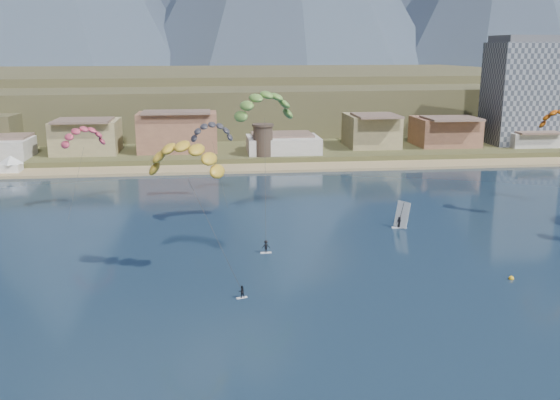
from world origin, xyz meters
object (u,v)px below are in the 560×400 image
kitesurfer_yellow (185,153)px  kitesurfer_green (265,102)px  apartment_tower (523,91)px  watchtower (263,140)px  windsurfer (400,220)px  buoy (511,278)px

kitesurfer_yellow → kitesurfer_green: bearing=60.4°
apartment_tower → watchtower: size_ratio=3.72×
windsurfer → buoy: windsurfer is taller
apartment_tower → watchtower: bearing=-170.1°
buoy → kitesurfer_green: bearing=137.5°
apartment_tower → kitesurfer_green: 113.89m
watchtower → apartment_tower: bearing=9.9°
apartment_tower → kitesurfer_yellow: (-97.53, -97.36, -0.92)m
watchtower → buoy: bearing=-74.2°
kitesurfer_green → apartment_tower: bearing=41.6°
kitesurfer_green → windsurfer: (23.14, -2.67, -20.05)m
kitesurfer_yellow → kitesurfer_green: 25.50m
watchtower → kitesurfer_yellow: (-17.53, -83.36, 10.53)m
kitesurfer_yellow → buoy: size_ratio=28.65×
watchtower → windsurfer: bearing=-74.3°
apartment_tower → watchtower: (-80.00, -14.00, -11.45)m
watchtower → kitesurfer_green: bearing=-94.8°
watchtower → buoy: size_ratio=12.06×
watchtower → kitesurfer_green: 63.60m
watchtower → buoy: watchtower is taller
kitesurfer_green → windsurfer: size_ratio=5.51×
windsurfer → buoy: size_ratio=6.46×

